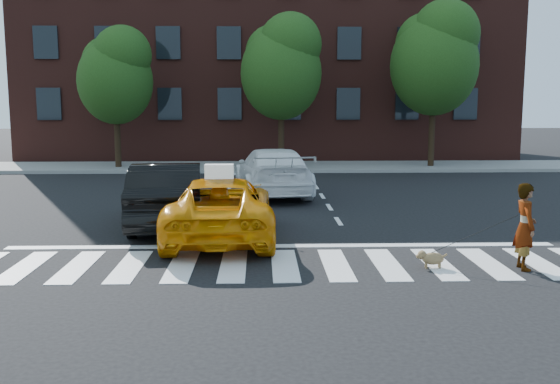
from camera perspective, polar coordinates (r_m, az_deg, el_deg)
name	(u,v)px	position (r m, az deg, el deg)	size (l,w,h in m)	color
ground	(285,265)	(12.21, 0.44, -6.72)	(120.00, 120.00, 0.00)	black
crosswalk	(285,265)	(12.21, 0.44, -6.69)	(13.00, 2.40, 0.01)	silver
stop_line	(282,246)	(13.76, 0.17, -4.96)	(12.00, 0.30, 0.01)	silver
sidewalk_far	(270,167)	(29.45, -0.90, 2.33)	(30.00, 4.00, 0.15)	slate
building	(268,51)	(36.89, -1.11, 12.77)	(26.00, 10.00, 12.00)	#4B201A
tree_left	(116,72)	(29.53, -14.79, 10.56)	(3.39, 3.38, 6.50)	black
tree_mid	(282,63)	(28.84, 0.18, 11.71)	(3.69, 3.69, 7.10)	black
tree_right	(435,54)	(29.94, 14.01, 12.13)	(4.00, 4.00, 7.70)	black
taxi	(220,208)	(14.52, -5.48, -1.44)	(2.36, 5.13, 1.43)	orange
black_sedan	(167,194)	(16.18, -10.27, -0.19)	(1.71, 4.90, 1.61)	black
white_suv	(273,171)	(21.16, -0.68, 1.90)	(2.22, 5.45, 1.58)	white
woman	(525,227)	(12.63, 21.50, -2.96)	(0.60, 0.40, 1.65)	#999999
dog	(431,258)	(12.31, 13.61, -5.88)	(0.59, 0.30, 0.34)	olive
taxi_sign	(219,171)	(14.20, -5.58, 1.89)	(0.65, 0.28, 0.32)	white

